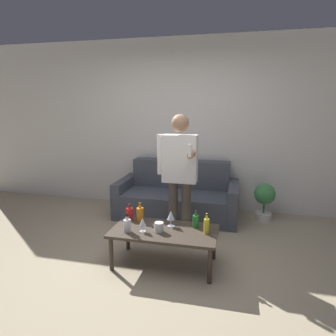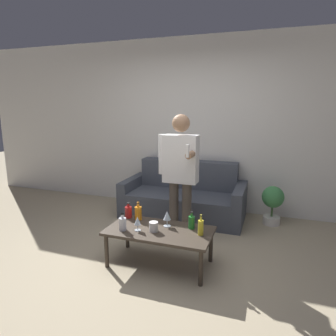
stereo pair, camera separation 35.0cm
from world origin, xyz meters
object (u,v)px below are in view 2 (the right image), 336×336
at_px(bottle_orange, 128,212).
at_px(person_standing_front, 180,169).
at_px(couch, 184,197).
at_px(coffee_table, 160,233).

relative_size(bottle_orange, person_standing_front, 0.11).
distance_m(couch, coffee_table, 1.50).
xyz_separation_m(coffee_table, bottle_orange, (-0.46, 0.20, 0.11)).
height_order(couch, bottle_orange, couch).
bearing_deg(coffee_table, bottle_orange, 156.33).
relative_size(coffee_table, bottle_orange, 6.19).
bearing_deg(coffee_table, person_standing_front, 86.89).
bearing_deg(couch, person_standing_front, -77.53).
bearing_deg(couch, bottle_orange, -103.19).
xyz_separation_m(couch, person_standing_front, (0.19, -0.88, 0.64)).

